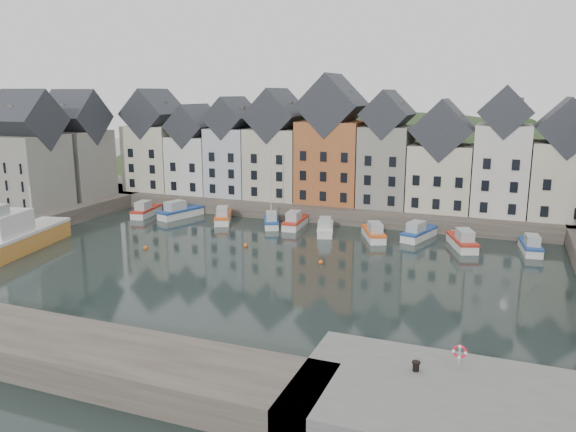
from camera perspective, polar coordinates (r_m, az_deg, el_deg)
The scene contains 20 objects.
ground at distance 55.61m, azimuth -4.17°, elevation -5.61°, with size 260.00×260.00×0.00m, color black.
far_quay at distance 82.58m, azimuth 4.78°, elevation 1.09°, with size 90.00×16.00×2.00m, color #463D35.
near_quay at distance 32.07m, azimuth 17.62°, elevation -18.54°, with size 18.00×10.00×2.00m, color #60605E.
hillside at distance 111.83m, azimuth 8.45°, elevation -6.02°, with size 153.60×70.40×64.00m.
far_terrace at distance 78.63m, azimuth 6.72°, elevation 6.28°, with size 72.37×8.16×17.78m.
left_terrace at distance 85.33m, azimuth -22.63°, elevation 5.90°, with size 7.65×17.00×15.69m.
mooring_buoys at distance 61.83m, azimuth -5.41°, elevation -3.62°, with size 20.50×5.50×0.50m.
boat_a at distance 82.31m, azimuth -14.24°, elevation 0.52°, with size 3.02×6.67×2.47m.
boat_b at distance 80.14m, azimuth -10.93°, elevation 0.41°, with size 4.09×7.35×2.69m.
boat_c at distance 76.46m, azimuth -6.62°, elevation -0.08°, with size 4.35×6.61×2.44m.
boat_d at distance 73.60m, azimuth -1.72°, elevation -0.50°, with size 4.08×6.07×11.17m.
boat_e at distance 73.01m, azimuth 0.74°, elevation -0.59°, with size 2.45×6.54×2.46m.
boat_f at distance 69.88m, azimuth 3.80°, elevation -1.24°, with size 3.55×6.42×2.36m.
boat_g at distance 67.90m, azimuth 8.71°, elevation -1.75°, with size 4.31×6.53×2.41m.
boat_h at distance 69.01m, azimuth 13.12°, elevation -1.69°, with size 3.73×6.72×2.47m.
boat_i at distance 66.32m, azimuth 17.30°, elevation -2.49°, with size 4.16×6.90×2.53m.
boat_j at distance 67.18m, azimuth 23.42°, elevation -2.83°, with size 2.59×6.19×2.31m.
large_vessel at distance 68.68m, azimuth -25.79°, elevation -1.87°, with size 6.34×14.27×7.19m.
mooring_bollard at distance 33.12m, azimuth 12.87°, elevation -14.62°, with size 0.48×0.48×0.56m.
life_ring_post at distance 34.01m, azimuth 17.04°, elevation -13.08°, with size 0.80×0.17×1.30m.
Camera 1 is at (22.91, -47.66, 17.21)m, focal length 35.00 mm.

